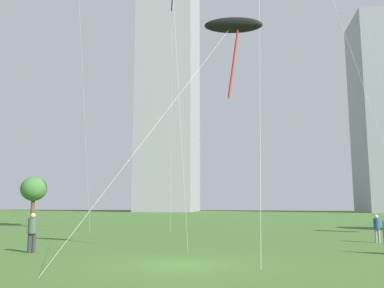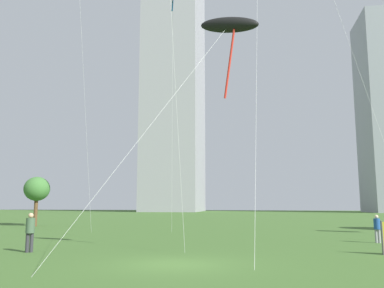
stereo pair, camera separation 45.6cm
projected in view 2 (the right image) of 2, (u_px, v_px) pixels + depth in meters
name	position (u px, v px, depth m)	size (l,w,h in m)	color
ground	(176.00, 264.00, 14.92)	(280.00, 280.00, 0.00)	#3D6028
person_standing_0	(30.00, 229.00, 18.78)	(0.40, 0.40, 1.78)	#2D2D33
person_standing_2	(377.00, 227.00, 23.28)	(0.35, 0.35, 1.58)	gray
kite_flying_1	(229.00, 26.00, 18.53)	(6.89, 6.73, 10.85)	silver
park_tree_0	(37.00, 189.00, 41.38)	(2.56, 2.56, 4.96)	brown
distant_highrise_0	(175.00, 51.00, 135.79)	(17.09, 25.63, 105.64)	#939399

